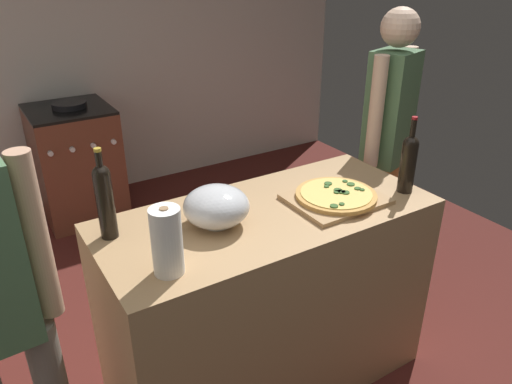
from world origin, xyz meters
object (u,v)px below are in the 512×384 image
Objects in this scene: stove at (77,162)px; paper_towel_roll at (167,241)px; wine_bottle_dark at (408,161)px; wine_bottle_amber at (105,198)px; person_in_red at (387,139)px; mixing_bowl at (216,206)px; pizza at (336,195)px.

paper_towel_roll is at bearing -94.88° from stove.
wine_bottle_dark is at bearing 1.10° from paper_towel_roll.
person_in_red is (1.61, 0.15, -0.12)m from wine_bottle_amber.
wine_bottle_dark is at bearing -14.07° from wine_bottle_amber.
paper_towel_roll is 1.59m from person_in_red.
paper_towel_roll is 0.70× the size of wine_bottle_dark.
stove is (0.20, 2.39, -0.60)m from paper_towel_roll.
mixing_bowl is 0.35m from paper_towel_roll.
mixing_bowl is 1.26m from person_in_red.
wine_bottle_amber is 1.29m from wine_bottle_dark.
pizza is at bearing -13.88° from wine_bottle_amber.
mixing_bowl reaches higher than pizza.
mixing_bowl is at bearing -19.23° from wine_bottle_amber.
stove is at bearing 81.57° from wine_bottle_amber.
paper_towel_roll is at bearing -172.50° from pizza.
paper_towel_roll is at bearing -162.14° from person_in_red.
wine_bottle_amber reaches higher than pizza.
paper_towel_roll is (-0.82, -0.11, 0.09)m from pizza.
person_in_red is at bearing 13.15° from mixing_bowl.
paper_towel_roll is 0.68× the size of wine_bottle_amber.
wine_bottle_dark is at bearing -127.42° from person_in_red.
paper_towel_roll is at bearing -178.90° from wine_bottle_dark.
wine_bottle_amber is 0.39× the size of stove.
stove is (-0.62, 2.28, -0.51)m from pizza.
wine_bottle_amber is 1.03× the size of wine_bottle_dark.
paper_towel_roll is 0.27× the size of stove.
pizza is at bearing -74.81° from stove.
person_in_red is (1.51, 0.49, -0.08)m from paper_towel_roll.
wine_bottle_dark is 0.38× the size of stove.
wine_bottle_amber is at bearing 165.93° from wine_bottle_dark.
paper_towel_roll is 2.48m from stove.
wine_bottle_dark is (0.87, -0.18, 0.07)m from mixing_bowl.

